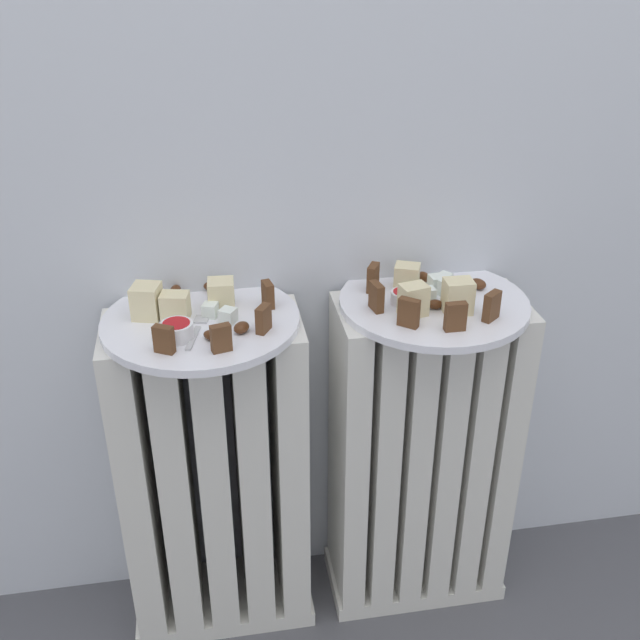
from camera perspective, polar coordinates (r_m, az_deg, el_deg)
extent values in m
cube|color=silver|center=(1.47, -7.24, -20.17)|extent=(0.31, 0.15, 0.03)
cube|color=silver|center=(1.27, -13.74, -11.79)|extent=(0.05, 0.15, 0.55)
cube|color=silver|center=(1.27, -10.91, -11.61)|extent=(0.05, 0.15, 0.55)
cube|color=silver|center=(1.26, -8.06, -11.40)|extent=(0.05, 0.15, 0.55)
cube|color=silver|center=(1.27, -5.21, -11.16)|extent=(0.05, 0.15, 0.55)
cube|color=silver|center=(1.27, -2.38, -10.90)|extent=(0.05, 0.15, 0.55)
cube|color=silver|center=(1.51, 6.98, -18.49)|extent=(0.31, 0.15, 0.03)
cube|color=silver|center=(1.28, 2.12, -10.43)|extent=(0.04, 0.15, 0.55)
cube|color=silver|center=(1.29, 4.40, -10.17)|extent=(0.04, 0.15, 0.55)
cube|color=silver|center=(1.30, 6.63, -9.89)|extent=(0.04, 0.15, 0.55)
cube|color=silver|center=(1.32, 8.82, -9.61)|extent=(0.04, 0.15, 0.55)
cube|color=silver|center=(1.33, 10.96, -9.32)|extent=(0.04, 0.15, 0.55)
cube|color=silver|center=(1.35, 13.05, -9.02)|extent=(0.04, 0.15, 0.55)
cylinder|color=white|center=(1.11, -9.04, -0.09)|extent=(0.29, 0.29, 0.01)
cylinder|color=white|center=(1.16, 8.64, 1.30)|extent=(0.29, 0.29, 0.01)
cube|color=#56351E|center=(1.02, -11.78, -1.45)|extent=(0.03, 0.02, 0.04)
cube|color=#56351E|center=(1.01, -7.53, -1.38)|extent=(0.03, 0.02, 0.04)
cube|color=#56351E|center=(1.05, -4.32, 0.09)|extent=(0.03, 0.03, 0.04)
cube|color=#56351E|center=(1.11, -3.98, 1.94)|extent=(0.02, 0.03, 0.04)
cube|color=beige|center=(1.10, -10.95, 1.04)|extent=(0.04, 0.04, 0.04)
cube|color=beige|center=(1.12, -7.52, 1.97)|extent=(0.04, 0.04, 0.04)
cube|color=beige|center=(1.11, -13.03, 1.40)|extent=(0.05, 0.05, 0.05)
cube|color=white|center=(1.10, -8.34, 0.75)|extent=(0.03, 0.03, 0.02)
cube|color=white|center=(1.08, -7.00, 0.33)|extent=(0.03, 0.03, 0.02)
ellipsoid|color=#4C2814|center=(1.17, -10.93, 2.18)|extent=(0.02, 0.03, 0.02)
ellipsoid|color=#4C2814|center=(1.04, -8.16, -1.17)|extent=(0.03, 0.03, 0.01)
ellipsoid|color=#4C2814|center=(1.05, -5.99, -0.57)|extent=(0.03, 0.03, 0.02)
ellipsoid|color=#4C2814|center=(1.18, -8.31, 2.67)|extent=(0.03, 0.03, 0.02)
cylinder|color=white|center=(1.05, -10.82, -0.81)|extent=(0.05, 0.05, 0.02)
cylinder|color=#B21419|center=(1.05, -10.85, -0.51)|extent=(0.04, 0.04, 0.01)
cube|color=#56351E|center=(1.16, 4.05, 3.22)|extent=(0.03, 0.03, 0.04)
cube|color=#56351E|center=(1.10, 4.31, 1.77)|extent=(0.02, 0.03, 0.04)
cube|color=#56351E|center=(1.06, 6.76, 0.55)|extent=(0.03, 0.03, 0.04)
cube|color=#56351E|center=(1.06, 10.26, 0.25)|extent=(0.03, 0.01, 0.04)
cube|color=#56351E|center=(1.10, 12.92, 1.03)|extent=(0.03, 0.03, 0.04)
cube|color=beige|center=(1.18, 6.62, 3.32)|extent=(0.05, 0.04, 0.04)
cube|color=beige|center=(1.11, 10.44, 1.79)|extent=(0.04, 0.03, 0.05)
cube|color=beige|center=(1.10, 7.12, 1.51)|extent=(0.04, 0.04, 0.05)
cube|color=white|center=(1.15, 8.21, 1.96)|extent=(0.02, 0.02, 0.02)
cube|color=white|center=(1.18, 8.87, 2.82)|extent=(0.03, 0.03, 0.02)
cube|color=white|center=(1.17, 9.70, 2.43)|extent=(0.03, 0.03, 0.02)
cube|color=white|center=(1.20, 9.44, 3.07)|extent=(0.03, 0.03, 0.02)
ellipsoid|color=#4C2814|center=(1.12, 8.75, 1.18)|extent=(0.02, 0.02, 0.01)
ellipsoid|color=#4C2814|center=(1.20, 11.90, 2.70)|extent=(0.03, 0.03, 0.02)
ellipsoid|color=#4C2814|center=(1.21, 7.90, 3.26)|extent=(0.02, 0.03, 0.02)
cylinder|color=white|center=(1.13, 6.36, 1.72)|extent=(0.04, 0.04, 0.02)
cylinder|color=#B21419|center=(1.13, 6.38, 1.96)|extent=(0.03, 0.03, 0.01)
cube|color=#B7B7BC|center=(1.05, -9.63, -1.37)|extent=(0.02, 0.07, 0.00)
cube|color=#B7B7BC|center=(1.09, -9.00, 0.05)|extent=(0.02, 0.03, 0.00)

